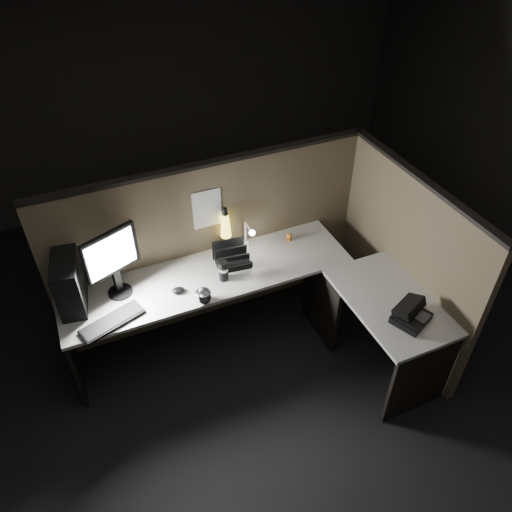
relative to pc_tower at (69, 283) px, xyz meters
name	(u,v)px	position (x,y,z in m)	size (l,w,h in m)	color
floor	(256,384)	(1.15, -0.70, -0.93)	(6.00, 6.00, 0.00)	black
room_shell	(257,220)	(1.15, -0.70, 0.69)	(6.00, 6.00, 6.00)	silver
partition_back	(212,245)	(1.15, 0.23, -0.18)	(2.66, 0.06, 1.50)	brown
partition_right	(403,262)	(2.48, -0.60, -0.18)	(0.06, 1.66, 1.50)	brown
desk	(265,306)	(1.33, -0.45, -0.35)	(2.60, 1.60, 0.73)	beige
pc_tower	(69,283)	(0.00, 0.00, 0.00)	(0.17, 0.39, 0.41)	black
monitor	(112,258)	(0.33, 0.00, 0.13)	(0.41, 0.20, 0.55)	black
keyboard	(112,322)	(0.21, -0.30, -0.19)	(0.46, 0.15, 0.02)	black
mouse	(178,290)	(0.73, -0.19, -0.18)	(0.10, 0.07, 0.04)	black
clip_lamp	(249,236)	(1.42, 0.07, -0.06)	(0.05, 0.19, 0.25)	white
organizer	(232,257)	(1.23, -0.02, -0.16)	(0.29, 0.26, 0.20)	black
lava_lamp	(226,232)	(1.25, 0.16, -0.04)	(0.11, 0.11, 0.40)	black
travel_mug	(223,271)	(1.10, -0.19, -0.12)	(0.08, 0.08, 0.17)	black
steel_mug	(204,297)	(0.87, -0.36, -0.15)	(0.12, 0.12, 0.10)	silver
figurine	(289,236)	(1.78, 0.04, -0.16)	(0.05, 0.05, 0.05)	orange
pinned_paper	(207,209)	(1.12, 0.19, 0.21)	(0.23, 0.00, 0.33)	white
desk_phone	(410,314)	(2.15, -1.11, -0.15)	(0.31, 0.31, 0.15)	black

